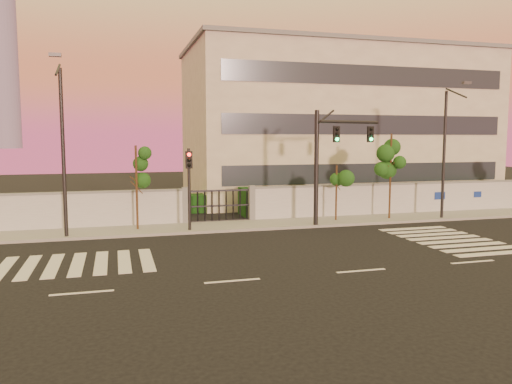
# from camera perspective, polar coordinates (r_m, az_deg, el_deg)

# --- Properties ---
(ground) EXTENTS (120.00, 120.00, 0.00)m
(ground) POSITION_cam_1_polar(r_m,az_deg,el_deg) (19.50, 11.91, -8.82)
(ground) COLOR black
(ground) RESTS_ON ground
(sidewalk) EXTENTS (60.00, 3.00, 0.15)m
(sidewalk) POSITION_cam_1_polar(r_m,az_deg,el_deg) (28.97, 2.21, -3.66)
(sidewalk) COLOR gray
(sidewalk) RESTS_ON ground
(perimeter_wall) EXTENTS (60.00, 0.36, 2.20)m
(perimeter_wall) POSITION_cam_1_polar(r_m,az_deg,el_deg) (30.27, 1.53, -1.33)
(perimeter_wall) COLOR #AAACB1
(perimeter_wall) RESTS_ON ground
(hedge_row) EXTENTS (41.00, 4.25, 1.80)m
(hedge_row) POSITION_cam_1_polar(r_m,az_deg,el_deg) (33.21, 1.87, -1.11)
(hedge_row) COLOR #103511
(hedge_row) RESTS_ON ground
(institutional_building) EXTENTS (24.40, 12.40, 12.25)m
(institutional_building) POSITION_cam_1_polar(r_m,az_deg,el_deg) (42.58, 9.06, 7.59)
(institutional_building) COLOR #B6AE9A
(institutional_building) RESTS_ON ground
(distant_skyscraper) EXTENTS (16.00, 16.00, 118.00)m
(distant_skyscraper) POSITION_cam_1_polar(r_m,az_deg,el_deg) (307.26, -27.18, 16.11)
(distant_skyscraper) COLOR slate
(distant_skyscraper) RESTS_ON ground
(road_markings) EXTENTS (57.00, 7.62, 0.02)m
(road_markings) POSITION_cam_1_polar(r_m,az_deg,el_deg) (22.23, 3.72, -6.83)
(road_markings) COLOR silver
(road_markings) RESTS_ON ground
(street_tree_c) EXTENTS (1.50, 1.19, 4.63)m
(street_tree_c) POSITION_cam_1_polar(r_m,az_deg,el_deg) (27.27, -13.49, 2.63)
(street_tree_c) COLOR #382314
(street_tree_c) RESTS_ON ground
(street_tree_d) EXTENTS (1.33, 1.06, 3.42)m
(street_tree_d) POSITION_cam_1_polar(r_m,az_deg,el_deg) (30.00, 9.21, 1.31)
(street_tree_d) COLOR #382314
(street_tree_d) RESTS_ON ground
(street_tree_e) EXTENTS (1.47, 1.17, 5.29)m
(street_tree_e) POSITION_cam_1_polar(r_m,az_deg,el_deg) (31.31, 15.18, 3.89)
(street_tree_e) COLOR #382314
(street_tree_e) RESTS_ON ground
(traffic_signal_main) EXTENTS (4.13, 0.99, 6.56)m
(traffic_signal_main) POSITION_cam_1_polar(r_m,az_deg,el_deg) (28.36, 8.49, 4.35)
(traffic_signal_main) COLOR black
(traffic_signal_main) RESTS_ON ground
(traffic_signal_secondary) EXTENTS (0.35, 0.34, 4.48)m
(traffic_signal_secondary) POSITION_cam_1_polar(r_m,az_deg,el_deg) (26.50, -7.65, 1.42)
(traffic_signal_secondary) COLOR black
(traffic_signal_secondary) RESTS_ON ground
(streetlight_west) EXTENTS (0.52, 2.11, 8.77)m
(streetlight_west) POSITION_cam_1_polar(r_m,az_deg,el_deg) (26.06, -21.24, 5.16)
(streetlight_west) COLOR black
(streetlight_west) RESTS_ON ground
(streetlight_east) EXTENTS (0.49, 1.98, 8.21)m
(streetlight_east) POSITION_cam_1_polar(r_m,az_deg,el_deg) (32.38, 20.90, 4.74)
(streetlight_east) COLOR black
(streetlight_east) RESTS_ON ground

